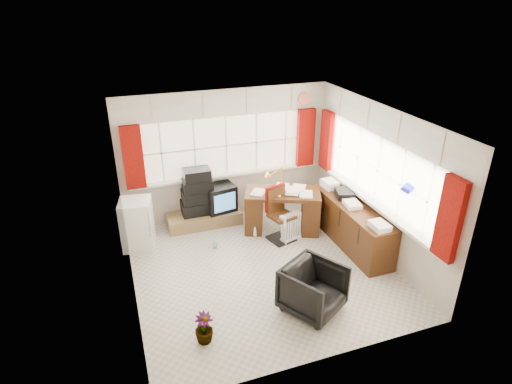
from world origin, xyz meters
TOP-DOWN VIEW (x-y plane):
  - ground at (0.00, 0.00)m, footprint 4.00×4.00m
  - room_walls at (0.00, 0.00)m, footprint 4.00×4.00m
  - window_back at (0.00, 1.94)m, footprint 3.70×0.12m
  - window_right at (1.94, 0.00)m, footprint 0.12×3.70m
  - curtains at (0.92, 0.93)m, footprint 3.83×3.83m
  - overhead_cabinets at (0.98, 0.98)m, footprint 3.98×3.98m
  - desk at (0.78, 1.06)m, footprint 1.50×1.13m
  - desk_lamp at (0.80, 1.21)m, footprint 0.18×0.16m
  - task_chair at (0.60, 0.83)m, footprint 0.51×0.53m
  - office_chair at (0.32, -1.14)m, footprint 1.03×1.04m
  - radiator at (0.78, 0.64)m, footprint 0.39×0.25m
  - credenza at (1.73, 0.20)m, footprint 0.50×2.00m
  - file_tray at (1.76, 0.57)m, footprint 0.38×0.43m
  - tv_bench at (-0.55, 1.72)m, footprint 1.40×0.50m
  - crt_tv at (-0.23, 1.78)m, footprint 0.64×0.61m
  - hifi_stack at (-0.63, 1.79)m, footprint 0.65×0.42m
  - mini_fridge at (-1.80, 1.36)m, footprint 0.61×0.62m
  - spray_bottle_a at (0.23, 1.01)m, footprint 0.14×0.15m
  - spray_bottle_b at (-0.56, 0.87)m, footprint 0.11×0.11m
  - flower_vase at (-1.25, -1.23)m, footprint 0.30×0.30m

SIDE VIEW (x-z plane):
  - ground at x=0.00m, z-range 0.00..0.00m
  - spray_bottle_b at x=-0.56m, z-range 0.00..0.18m
  - tv_bench at x=-0.55m, z-range 0.00..0.25m
  - spray_bottle_a at x=0.23m, z-range 0.00..0.29m
  - flower_vase at x=-1.25m, z-range 0.00..0.43m
  - radiator at x=0.78m, z-range -0.05..0.50m
  - office_chair at x=0.32m, z-range 0.00..0.70m
  - credenza at x=1.73m, z-range -0.04..0.81m
  - desk at x=0.78m, z-range 0.02..0.85m
  - mini_fridge at x=-1.80m, z-range 0.00..0.88m
  - crt_tv at x=-0.23m, z-range 0.25..0.76m
  - task_chair at x=0.60m, z-range 0.03..1.02m
  - hifi_stack at x=-0.63m, z-range 0.21..1.09m
  - file_tray at x=1.76m, z-range 0.75..0.87m
  - window_back at x=0.00m, z-range -0.85..2.75m
  - window_right at x=1.94m, z-range -0.85..2.75m
  - desk_lamp at x=0.80m, z-range 0.86..1.30m
  - curtains at x=0.92m, z-range 0.88..2.03m
  - room_walls at x=0.00m, z-range -0.50..3.50m
  - overhead_cabinets at x=0.98m, z-range 2.01..2.49m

